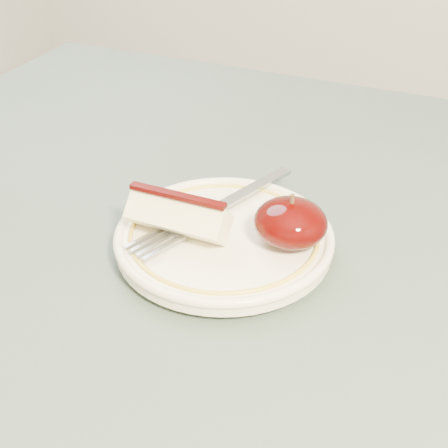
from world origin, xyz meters
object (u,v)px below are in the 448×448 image
at_px(apple_half, 291,223).
at_px(plate, 224,237).
at_px(table, 193,320).
at_px(fork, 213,210).

bearing_deg(apple_half, plate, -168.40).
distance_m(plate, apple_half, 0.06).
height_order(plate, apple_half, apple_half).
relative_size(table, apple_half, 14.17).
distance_m(table, apple_half, 0.15).
height_order(table, plate, plate).
bearing_deg(fork, plate, -118.20).
distance_m(table, plate, 0.11).
bearing_deg(fork, table, -173.46).
bearing_deg(plate, fork, 131.66).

